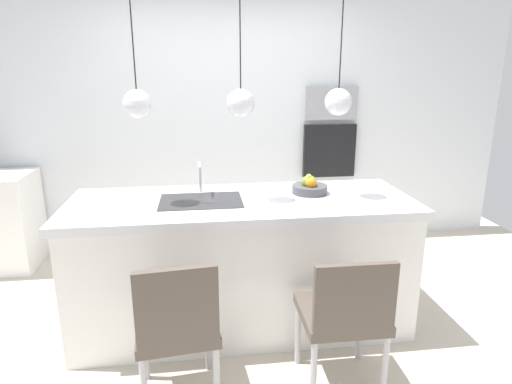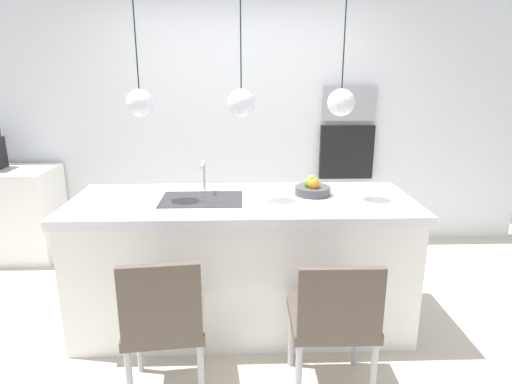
{
  "view_description": "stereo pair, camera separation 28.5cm",
  "coord_description": "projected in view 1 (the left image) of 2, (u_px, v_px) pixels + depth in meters",
  "views": [
    {
      "loc": [
        -0.28,
        -2.86,
        1.82
      ],
      "look_at": [
        0.1,
        0.0,
        1.01
      ],
      "focal_mm": 30.45,
      "sensor_mm": 36.0,
      "label": 1
    },
    {
      "loc": [
        0.0,
        -2.88,
        1.82
      ],
      "look_at": [
        0.1,
        0.0,
        1.01
      ],
      "focal_mm": 30.45,
      "sensor_mm": 36.0,
      "label": 2
    }
  ],
  "objects": [
    {
      "name": "floor",
      "position": [
        243.0,
        321.0,
        3.26
      ],
      "size": [
        6.6,
        6.6,
        0.0
      ],
      "primitive_type": "plane",
      "color": "beige",
      "rests_on": "ground"
    },
    {
      "name": "back_wall",
      "position": [
        225.0,
        122.0,
        4.48
      ],
      "size": [
        6.0,
        0.1,
        2.6
      ],
      "primitive_type": "cube",
      "color": "white",
      "rests_on": "ground"
    },
    {
      "name": "kitchen_island",
      "position": [
        242.0,
        263.0,
        3.13
      ],
      "size": [
        2.38,
        0.87,
        0.96
      ],
      "color": "white",
      "rests_on": "ground"
    },
    {
      "name": "sink_basin",
      "position": [
        201.0,
        202.0,
        2.96
      ],
      "size": [
        0.56,
        0.4,
        0.02
      ],
      "primitive_type": "cube",
      "color": "#2D2D30",
      "rests_on": "kitchen_island"
    },
    {
      "name": "faucet",
      "position": [
        200.0,
        173.0,
        3.13
      ],
      "size": [
        0.02,
        0.17,
        0.22
      ],
      "color": "silver",
      "rests_on": "kitchen_island"
    },
    {
      "name": "fruit_bowl",
      "position": [
        310.0,
        186.0,
        3.14
      ],
      "size": [
        0.26,
        0.27,
        0.16
      ],
      "color": "#4C4C51",
      "rests_on": "kitchen_island"
    },
    {
      "name": "microwave",
      "position": [
        331.0,
        103.0,
        4.5
      ],
      "size": [
        0.54,
        0.08,
        0.34
      ],
      "primitive_type": "cube",
      "color": "#9E9EA3",
      "rests_on": "back_wall"
    },
    {
      "name": "oven",
      "position": [
        329.0,
        151.0,
        4.64
      ],
      "size": [
        0.56,
        0.08,
        0.56
      ],
      "primitive_type": "cube",
      "color": "black",
      "rests_on": "back_wall"
    },
    {
      "name": "chair_near",
      "position": [
        177.0,
        324.0,
        2.32
      ],
      "size": [
        0.48,
        0.49,
        0.9
      ],
      "color": "brown",
      "rests_on": "ground"
    },
    {
      "name": "chair_middle",
      "position": [
        345.0,
        313.0,
        2.44
      ],
      "size": [
        0.47,
        0.46,
        0.87
      ],
      "color": "brown",
      "rests_on": "ground"
    },
    {
      "name": "pendant_light_left",
      "position": [
        137.0,
        104.0,
        2.74
      ],
      "size": [
        0.18,
        0.18,
        0.78
      ],
      "color": "silver"
    },
    {
      "name": "pendant_light_center",
      "position": [
        241.0,
        103.0,
        2.82
      ],
      "size": [
        0.18,
        0.18,
        0.78
      ],
      "color": "silver"
    },
    {
      "name": "pendant_light_right",
      "position": [
        338.0,
        102.0,
        2.9
      ],
      "size": [
        0.18,
        0.18,
        0.78
      ],
      "color": "silver"
    }
  ]
}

